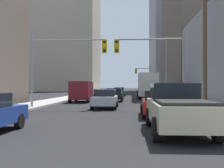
% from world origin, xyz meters
% --- Properties ---
extents(sidewalk_left, '(3.03, 160.00, 0.15)m').
position_xyz_m(sidewalk_left, '(-6.85, 50.00, 0.07)').
color(sidewalk_left, '#9E9E99').
rests_on(sidewalk_left, ground).
extents(sidewalk_right, '(3.03, 160.00, 0.15)m').
position_xyz_m(sidewalk_right, '(6.85, 50.00, 0.07)').
color(sidewalk_right, '#9E9E99').
rests_on(sidewalk_right, ground).
extents(city_bus, '(2.84, 11.57, 3.40)m').
position_xyz_m(city_bus, '(4.22, 35.74, 1.93)').
color(city_bus, silver).
rests_on(city_bus, ground).
extents(pickup_truck_beige, '(2.20, 5.41, 1.90)m').
position_xyz_m(pickup_truck_beige, '(3.69, 8.05, 0.93)').
color(pickup_truck_beige, '#C6B793').
rests_on(pickup_truck_beige, ground).
extents(cargo_van_maroon, '(2.19, 5.28, 2.26)m').
position_xyz_m(cargo_van_maroon, '(-3.48, 26.97, 1.29)').
color(cargo_van_maroon, maroon).
rests_on(cargo_van_maroon, ground).
extents(sedan_red, '(1.95, 4.25, 1.52)m').
position_xyz_m(sedan_red, '(3.49, 13.40, 0.77)').
color(sedan_red, maroon).
rests_on(sedan_red, ground).
extents(sedan_silver, '(1.95, 4.22, 1.52)m').
position_xyz_m(sedan_silver, '(-0.11, 18.77, 0.77)').
color(sedan_silver, '#B7BABF').
rests_on(sedan_silver, ground).
extents(sedan_black, '(1.95, 4.20, 1.52)m').
position_xyz_m(sedan_black, '(0.06, 28.16, 0.77)').
color(sedan_black, black).
rests_on(sedan_black, ground).
extents(sedan_green, '(1.95, 4.25, 1.52)m').
position_xyz_m(sedan_green, '(0.03, 42.71, 0.77)').
color(sedan_green, '#195938').
rests_on(sedan_green, ground).
extents(traffic_signal_near_left, '(6.08, 0.44, 6.00)m').
position_xyz_m(traffic_signal_near_left, '(-3.26, 18.45, 4.14)').
color(traffic_signal_near_left, gray).
rests_on(traffic_signal_near_left, ground).
extents(traffic_signal_near_right, '(5.40, 0.44, 6.00)m').
position_xyz_m(traffic_signal_near_right, '(3.58, 18.45, 4.12)').
color(traffic_signal_near_right, gray).
rests_on(traffic_signal_near_right, ground).
extents(traffic_signal_far_right, '(3.21, 0.44, 6.00)m').
position_xyz_m(traffic_signal_far_right, '(4.59, 54.32, 4.01)').
color(traffic_signal_far_right, gray).
rests_on(traffic_signal_far_right, ground).
extents(utility_pole_right, '(2.20, 0.28, 10.30)m').
position_xyz_m(utility_pole_right, '(7.15, 17.00, 5.43)').
color(utility_pole_right, brown).
rests_on(utility_pole_right, ground).
extents(street_lamp_right, '(2.21, 0.32, 7.50)m').
position_xyz_m(street_lamp_right, '(5.70, 29.23, 4.52)').
color(street_lamp_right, gray).
rests_on(street_lamp_right, ground).
extents(building_left_far_tower, '(21.18, 22.90, 45.07)m').
position_xyz_m(building_left_far_tower, '(-20.31, 90.41, 22.54)').
color(building_left_far_tower, '#B7A893').
rests_on(building_left_far_tower, ground).
extents(building_right_mid_block, '(17.97, 25.37, 29.06)m').
position_xyz_m(building_right_mid_block, '(18.35, 50.92, 14.53)').
color(building_right_mid_block, '#66564C').
rests_on(building_right_mid_block, ground).
extents(building_right_far_highrise, '(25.01, 29.41, 61.51)m').
position_xyz_m(building_right_far_highrise, '(21.69, 90.83, 30.75)').
color(building_right_far_highrise, '#93939E').
rests_on(building_right_far_highrise, ground).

